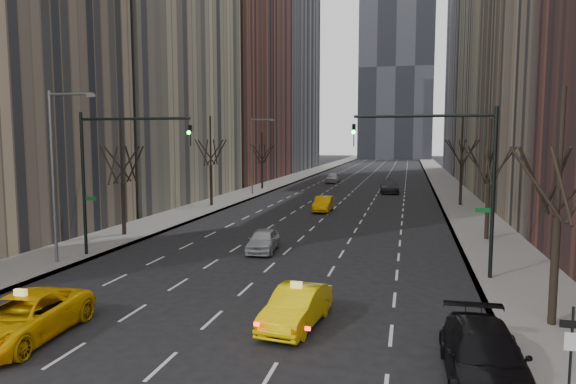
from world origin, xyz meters
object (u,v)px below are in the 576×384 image
Objects in this scene: taxi_suv at (22,318)px; silver_sedan_ahead at (263,240)px; taxi_sedan at (296,307)px; parked_suv_black at (485,357)px.

taxi_suv is 15.36m from silver_sedan_ahead.
silver_sedan_ahead is (4.05, 14.82, -0.08)m from taxi_suv.
parked_suv_black is (5.92, -3.08, 0.07)m from taxi_sedan.
parked_suv_black reaches higher than silver_sedan_ahead.
silver_sedan_ahead is at bearing 70.95° from taxi_suv.
taxi_sedan is 0.80× the size of parked_suv_black.
taxi_suv is 1.37× the size of silver_sedan_ahead.
taxi_suv is at bearing -179.89° from parked_suv_black.
taxi_suv is at bearing -110.46° from silver_sedan_ahead.
taxi_suv reaches higher than taxi_sedan.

